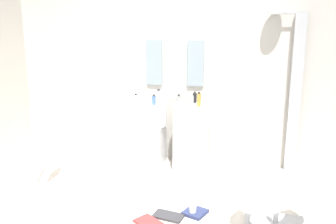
# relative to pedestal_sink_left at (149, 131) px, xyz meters

# --- Properties ---
(ground_plane) EXTENTS (4.80, 3.60, 0.04)m
(ground_plane) POSITION_rel_pedestal_sink_left_xyz_m (0.29, -1.28, -0.50)
(ground_plane) COLOR silver
(rear_partition) EXTENTS (4.80, 0.10, 2.60)m
(rear_partition) POSITION_rel_pedestal_sink_left_xyz_m (0.29, 0.37, 0.82)
(rear_partition) COLOR beige
(rear_partition) RESTS_ON ground_plane
(pedestal_sink_left) EXTENTS (0.49, 0.49, 0.98)m
(pedestal_sink_left) POSITION_rel_pedestal_sink_left_xyz_m (0.00, 0.00, 0.00)
(pedestal_sink_left) COLOR white
(pedestal_sink_left) RESTS_ON ground_plane
(pedestal_sink_right) EXTENTS (0.49, 0.49, 0.98)m
(pedestal_sink_right) POSITION_rel_pedestal_sink_left_xyz_m (0.58, 0.00, 0.00)
(pedestal_sink_right) COLOR white
(pedestal_sink_right) RESTS_ON ground_plane
(vanity_mirror_left) EXTENTS (0.22, 0.03, 0.61)m
(vanity_mirror_left) POSITION_rel_pedestal_sink_left_xyz_m (0.00, 0.30, 0.90)
(vanity_mirror_left) COLOR #8C9EA8
(vanity_mirror_right) EXTENTS (0.22, 0.03, 0.61)m
(vanity_mirror_right) POSITION_rel_pedestal_sink_left_xyz_m (0.58, 0.30, 0.90)
(vanity_mirror_right) COLOR #8C9EA8
(shower_column) EXTENTS (0.49, 0.24, 2.05)m
(shower_column) POSITION_rel_pedestal_sink_left_xyz_m (1.86, 0.25, 0.60)
(shower_column) COLOR #B7BABF
(shower_column) RESTS_ON ground_plane
(lounge_chair) EXTENTS (1.08, 1.07, 0.65)m
(lounge_chair) POSITION_rel_pedestal_sink_left_xyz_m (1.61, -1.34, -0.13)
(lounge_chair) COLOR #B7BABF
(lounge_chair) RESTS_ON ground_plane
(towel_rack) EXTENTS (0.37, 0.22, 0.95)m
(towel_rack) POSITION_rel_pedestal_sink_left_xyz_m (-1.03, -0.89, 0.15)
(towel_rack) COLOR #B7BABF
(towel_rack) RESTS_ON ground_plane
(area_rug) EXTENTS (1.19, 0.65, 0.01)m
(area_rug) POSITION_rel_pedestal_sink_left_xyz_m (0.60, -1.35, -0.48)
(area_rug) COLOR beige
(area_rug) RESTS_ON ground_plane
(magazine_charcoal) EXTENTS (0.32, 0.22, 0.02)m
(magazine_charcoal) POSITION_rel_pedestal_sink_left_xyz_m (0.58, -1.33, -0.46)
(magazine_charcoal) COLOR #38383D
(magazine_charcoal) RESTS_ON area_rug
(magazine_navy) EXTENTS (0.27, 0.28, 0.03)m
(magazine_navy) POSITION_rel_pedestal_sink_left_xyz_m (0.84, -1.20, -0.46)
(magazine_navy) COLOR navy
(magazine_navy) RESTS_ON area_rug
(magazine_red) EXTENTS (0.32, 0.30, 0.02)m
(magazine_red) POSITION_rel_pedestal_sink_left_xyz_m (0.42, -1.50, -0.46)
(magazine_red) COLOR #B73838
(magazine_red) RESTS_ON area_rug
(coffee_mug) EXTENTS (0.07, 0.07, 0.10)m
(coffee_mug) POSITION_rel_pedestal_sink_left_xyz_m (0.81, -1.23, -0.42)
(coffee_mug) COLOR white
(coffee_mug) RESTS_ON area_rug
(soap_bottle_blue) EXTENTS (0.05, 0.05, 0.13)m
(soap_bottle_blue) POSITION_rel_pedestal_sink_left_xyz_m (0.10, -0.10, 0.46)
(soap_bottle_blue) COLOR #4C72B7
(soap_bottle_blue) RESTS_ON pedestal_sink_left
(soap_bottle_black) EXTENTS (0.05, 0.05, 0.15)m
(soap_bottle_black) POSITION_rel_pedestal_sink_left_xyz_m (0.60, 0.15, 0.47)
(soap_bottle_black) COLOR black
(soap_bottle_black) RESTS_ON pedestal_sink_right
(soap_bottle_clear) EXTENTS (0.06, 0.06, 0.19)m
(soap_bottle_clear) POSITION_rel_pedestal_sink_left_xyz_m (0.14, -0.01, 0.49)
(soap_bottle_clear) COLOR silver
(soap_bottle_clear) RESTS_ON pedestal_sink_left
(soap_bottle_grey) EXTENTS (0.05, 0.05, 0.14)m
(soap_bottle_grey) POSITION_rel_pedestal_sink_left_xyz_m (0.42, -0.06, 0.46)
(soap_bottle_grey) COLOR #99999E
(soap_bottle_grey) RESTS_ON pedestal_sink_right
(soap_bottle_white) EXTENTS (0.05, 0.05, 0.14)m
(soap_bottle_white) POSITION_rel_pedestal_sink_left_xyz_m (-0.14, -0.11, 0.46)
(soap_bottle_white) COLOR white
(soap_bottle_white) RESTS_ON pedestal_sink_left
(soap_bottle_amber) EXTENTS (0.05, 0.05, 0.18)m
(soap_bottle_amber) POSITION_rel_pedestal_sink_left_xyz_m (0.69, -0.07, 0.48)
(soap_bottle_amber) COLOR #C68C38
(soap_bottle_amber) RESTS_ON pedestal_sink_right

